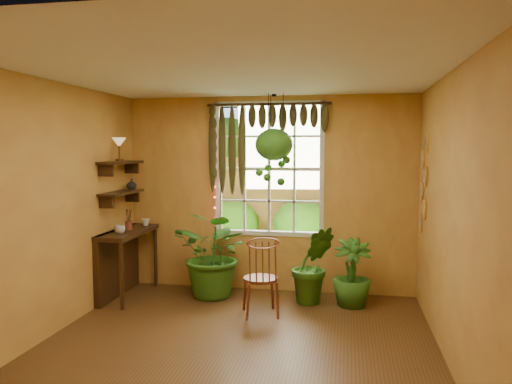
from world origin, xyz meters
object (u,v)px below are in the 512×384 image
windsor_chair (261,289)px  potted_plant_mid (313,265)px  hanging_basket (274,149)px  counter_ledge (121,255)px  potted_plant_left (216,254)px

windsor_chair → potted_plant_mid: size_ratio=1.11×
potted_plant_mid → hanging_basket: hanging_basket is taller
windsor_chair → hanging_basket: size_ratio=0.91×
counter_ledge → windsor_chair: (1.99, -0.44, -0.23)m
counter_ledge → windsor_chair: bearing=-12.6°
counter_ledge → hanging_basket: bearing=11.6°
potted_plant_left → potted_plant_mid: bearing=-1.5°
counter_ledge → hanging_basket: (2.01, 0.41, 1.43)m
potted_plant_left → potted_plant_mid: (1.29, -0.03, -0.08)m
potted_plant_mid → hanging_basket: bearing=153.3°
counter_ledge → potted_plant_left: (1.27, 0.17, 0.03)m
potted_plant_mid → hanging_basket: 1.60m
potted_plant_left → potted_plant_mid: size_ratio=1.17×
counter_ledge → hanging_basket: size_ratio=0.98×
hanging_basket → windsor_chair: bearing=-91.7°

